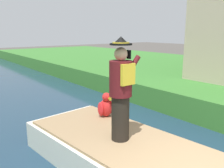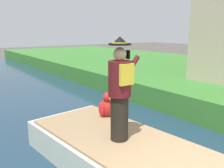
% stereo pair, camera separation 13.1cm
% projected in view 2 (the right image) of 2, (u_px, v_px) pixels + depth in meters
% --- Properties ---
extents(boat, '(2.18, 4.35, 0.61)m').
position_uv_depth(boat, '(121.00, 153.00, 4.51)').
color(boat, silver).
rests_on(boat, canal_water).
extents(person_pirate, '(0.61, 0.42, 1.85)m').
position_uv_depth(person_pirate, '(120.00, 90.00, 4.21)').
color(person_pirate, black).
rests_on(person_pirate, boat).
extents(parrot_plush, '(0.36, 0.35, 0.57)m').
position_uv_depth(parrot_plush, '(106.00, 106.00, 5.55)').
color(parrot_plush, red).
rests_on(parrot_plush, boat).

